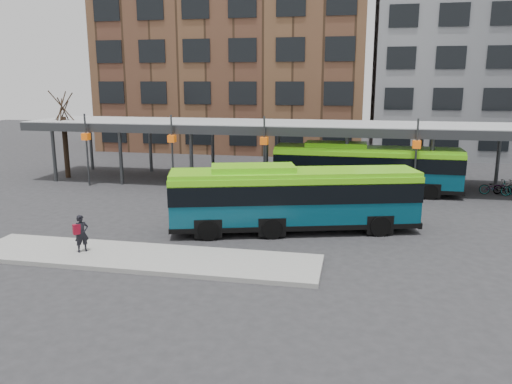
# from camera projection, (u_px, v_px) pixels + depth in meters

# --- Properties ---
(ground) EXTENTS (120.00, 120.00, 0.00)m
(ground) POSITION_uv_depth(u_px,v_px,m) (291.00, 245.00, 21.51)
(ground) COLOR #28282B
(ground) RESTS_ON ground
(boarding_island) EXTENTS (14.00, 3.00, 0.18)m
(boarding_island) POSITION_uv_depth(u_px,v_px,m) (143.00, 258.00, 19.68)
(boarding_island) COLOR gray
(boarding_island) RESTS_ON ground
(canopy) EXTENTS (40.00, 6.53, 4.80)m
(canopy) POSITION_uv_depth(u_px,v_px,m) (317.00, 127.00, 32.97)
(canopy) COLOR #999B9E
(canopy) RESTS_ON ground
(tree) EXTENTS (1.64, 1.64, 5.60)m
(tree) POSITION_uv_depth(u_px,v_px,m) (66.00, 144.00, 35.93)
(tree) COLOR black
(tree) RESTS_ON ground
(building_brick) EXTENTS (26.00, 14.00, 22.00)m
(building_brick) POSITION_uv_depth(u_px,v_px,m) (237.00, 40.00, 51.65)
(building_brick) COLOR brown
(building_brick) RESTS_ON ground
(building_grey) EXTENTS (24.00, 14.00, 20.00)m
(building_grey) POSITION_uv_depth(u_px,v_px,m) (506.00, 47.00, 46.85)
(building_grey) COLOR slate
(building_grey) RESTS_ON ground
(bus_front) EXTENTS (11.64, 5.48, 3.15)m
(bus_front) POSITION_uv_depth(u_px,v_px,m) (293.00, 197.00, 23.16)
(bus_front) COLOR #073D50
(bus_front) RESTS_ON ground
(bus_rear) EXTENTS (11.43, 2.73, 3.14)m
(bus_rear) POSITION_uv_depth(u_px,v_px,m) (365.00, 167.00, 31.23)
(bus_rear) COLOR #073D50
(bus_rear) RESTS_ON ground
(pedestrian) EXTENTS (0.64, 0.65, 1.52)m
(pedestrian) POSITION_uv_depth(u_px,v_px,m) (81.00, 233.00, 19.95)
(pedestrian) COLOR black
(pedestrian) RESTS_ON boarding_island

